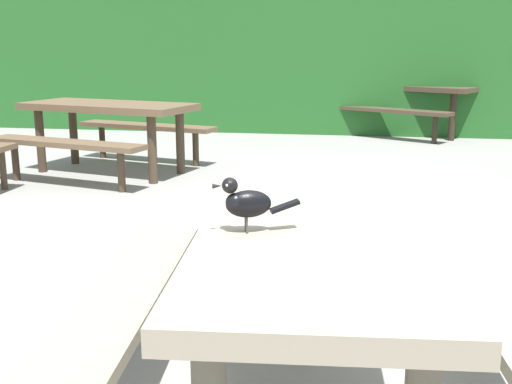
{
  "coord_description": "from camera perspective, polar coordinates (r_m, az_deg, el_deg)",
  "views": [
    {
      "loc": [
        -0.18,
        -2.39,
        1.34
      ],
      "look_at": [
        -0.52,
        -0.31,
        0.84
      ],
      "focal_mm": 44.05,
      "sensor_mm": 36.0,
      "label": 1
    }
  ],
  "objects": [
    {
      "name": "picnic_table_mid_left",
      "position": [
        9.86,
        14.28,
        8.32
      ],
      "size": [
        2.32,
        2.31,
        0.74
      ],
      "color": "#473828",
      "rests_on": "ground"
    },
    {
      "name": "picnic_table_far_centre",
      "position": [
        6.8,
        -13.23,
        6.32
      ],
      "size": [
        2.08,
        2.06,
        0.74
      ],
      "color": "brown",
      "rests_on": "ground"
    },
    {
      "name": "picnic_table_foreground",
      "position": [
        2.26,
        5.11,
        -7.0
      ],
      "size": [
        1.82,
        1.86,
        0.74
      ],
      "color": "gray",
      "rests_on": "ground"
    },
    {
      "name": "ground_plane",
      "position": [
        2.75,
        12.39,
        -16.21
      ],
      "size": [
        60.0,
        60.0,
        0.0
      ],
      "primitive_type": "plane",
      "color": "gray"
    },
    {
      "name": "bird_grackle",
      "position": [
        2.02,
        -0.98,
        -0.9
      ],
      "size": [
        0.28,
        0.13,
        0.18
      ],
      "color": "black",
      "rests_on": "picnic_table_foreground"
    },
    {
      "name": "hedge_wall",
      "position": [
        10.66,
        10.54,
        12.16
      ],
      "size": [
        28.0,
        2.39,
        2.34
      ],
      "primitive_type": "cube",
      "color": "#235B23",
      "rests_on": "ground"
    }
  ]
}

